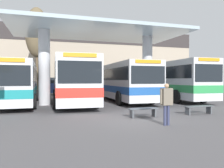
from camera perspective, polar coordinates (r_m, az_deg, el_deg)
The scene contains 12 objects.
ground_plane at distance 10.47m, azimuth 6.79°, elevation -9.22°, with size 100.00×100.00×0.00m, color #565456.
townhouse_backdrop at distance 33.32m, azimuth -9.92°, elevation 7.66°, with size 40.00×0.58×9.76m.
station_canopy at distance 17.71m, azimuth -3.30°, elevation 11.07°, with size 13.42×6.97×5.82m.
transit_bus_left_bay at distance 17.83m, azimuth -23.51°, elevation 0.52°, with size 2.93×10.18×3.07m.
transit_bus_center_bay at distance 17.50m, azimuth -10.44°, elevation 1.07°, with size 3.14×11.25×3.36m.
transit_bus_right_bay at distance 19.48m, azimuth 2.42°, elevation 0.87°, with size 3.00×11.16×3.20m.
transit_bus_far_right_bay at distance 21.42m, azimuth 14.42°, elevation 1.19°, with size 3.01×11.49×3.43m.
waiting_bench_near_pillar at distance 11.06m, azimuth 8.09°, elevation -6.90°, with size 1.52×0.44×0.46m.
waiting_bench_mid_platform at distance 12.81m, azimuth 21.66°, elevation -5.83°, with size 1.72×0.44×0.46m.
pedestrian_waiting at distance 9.25m, azimuth 14.07°, elevation -4.03°, with size 0.64×0.29×1.72m.
poplar_tree_behind_left at distance 26.81m, azimuth -19.04°, elevation 12.50°, with size 2.58×2.58×10.08m.
parked_car_street at distance 28.51m, azimuth -13.63°, elevation -0.62°, with size 4.63×2.17×2.15m.
Camera 1 is at (-4.18, -9.41, 1.88)m, focal length 35.00 mm.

